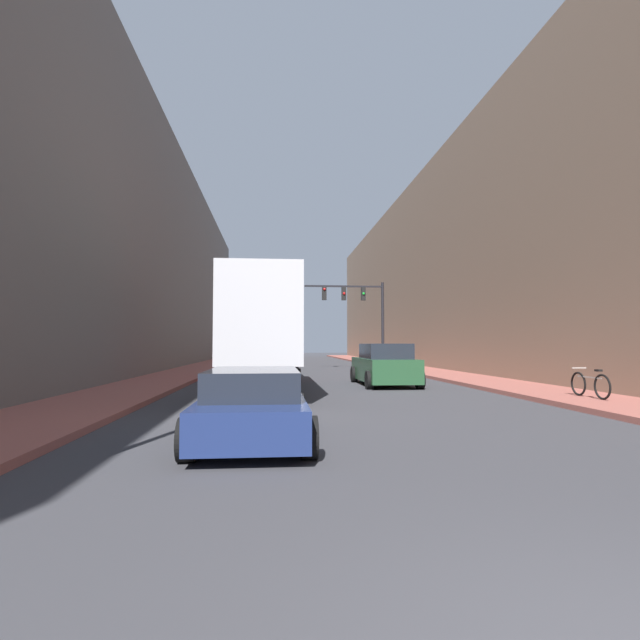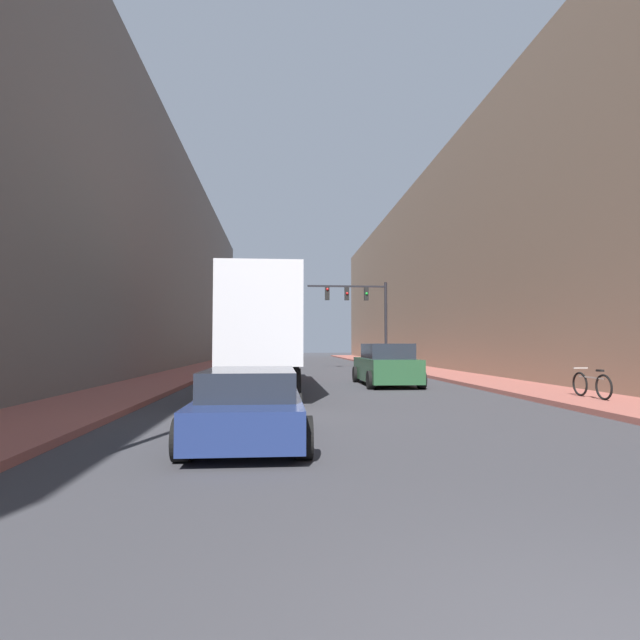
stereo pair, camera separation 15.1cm
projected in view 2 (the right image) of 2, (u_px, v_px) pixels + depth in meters
sidewalk_right at (417, 369)px, 32.49m from camera, size 3.00×80.00×0.15m
sidewalk_left at (197, 370)px, 31.33m from camera, size 3.00×80.00×0.15m
building_right at (482, 262)px, 33.21m from camera, size 6.00×80.00×14.39m
building_left at (125, 249)px, 31.33m from camera, size 6.00×80.00×15.39m
semi_truck at (265, 330)px, 19.39m from camera, size 2.41×12.28×4.00m
sedan_car at (250, 405)px, 9.00m from camera, size 2.02×4.72×1.25m
suv_car at (386, 365)px, 20.72m from camera, size 2.21×4.89×1.73m
traffic_signal_gantry at (365, 307)px, 34.36m from camera, size 5.53×0.35×6.00m
parked_bicycle at (592, 385)px, 14.40m from camera, size 0.44×1.82×0.86m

